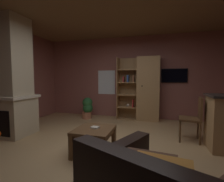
% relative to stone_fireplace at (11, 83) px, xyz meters
% --- Properties ---
extents(floor, '(5.79, 5.34, 0.02)m').
position_rel_stone_fireplace_xyz_m(floor, '(2.34, -0.26, -1.21)').
color(floor, tan).
rests_on(floor, ground).
extents(wall_back, '(5.91, 0.06, 2.66)m').
position_rel_stone_fireplace_xyz_m(wall_back, '(2.34, 2.45, 0.13)').
color(wall_back, '#8E544C').
rests_on(wall_back, ground).
extents(window_pane_back, '(0.60, 0.01, 0.81)m').
position_rel_stone_fireplace_xyz_m(window_pane_back, '(1.51, 2.41, -0.03)').
color(window_pane_back, white).
extents(stone_fireplace, '(0.91, 0.80, 2.66)m').
position_rel_stone_fireplace_xyz_m(stone_fireplace, '(0.00, 0.00, 0.00)').
color(stone_fireplace, '#BCAD8E').
rests_on(stone_fireplace, ground).
extents(bookshelf_cabinet, '(1.30, 0.41, 1.96)m').
position_rel_stone_fireplace_xyz_m(bookshelf_cabinet, '(2.85, 2.17, -0.23)').
color(bookshelf_cabinet, '#A87F51').
rests_on(bookshelf_cabinet, ground).
extents(coffee_table, '(0.63, 0.66, 0.45)m').
position_rel_stone_fireplace_xyz_m(coffee_table, '(2.18, -0.41, -0.84)').
color(coffee_table, brown).
rests_on(coffee_table, ground).
extents(table_book_0, '(0.15, 0.13, 0.02)m').
position_rel_stone_fireplace_xyz_m(table_book_0, '(2.19, -0.39, -0.74)').
color(table_book_0, beige).
rests_on(table_book_0, coffee_table).
extents(dining_chair, '(0.46, 0.46, 0.92)m').
position_rel_stone_fireplace_xyz_m(dining_chair, '(3.95, 0.68, -0.67)').
color(dining_chair, brown).
rests_on(dining_chair, ground).
extents(potted_floor_plant, '(0.34, 0.34, 0.68)m').
position_rel_stone_fireplace_xyz_m(potted_floor_plant, '(1.02, 1.88, -0.84)').
color(potted_floor_plant, '#B77051').
rests_on(potted_floor_plant, ground).
extents(wall_mounted_tv, '(0.76, 0.06, 0.43)m').
position_rel_stone_fireplace_xyz_m(wall_mounted_tv, '(3.69, 2.38, 0.19)').
color(wall_mounted_tv, black).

